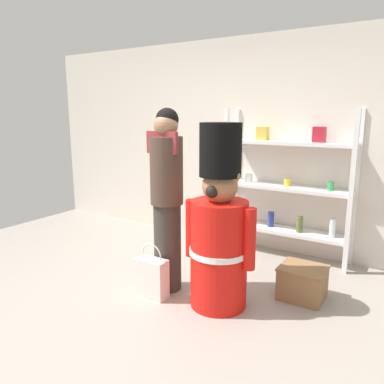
% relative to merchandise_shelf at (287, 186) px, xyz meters
% --- Properties ---
extents(ground_plane, '(6.40, 6.40, 0.00)m').
position_rel_merchandise_shelf_xyz_m(ground_plane, '(-0.68, -1.98, -0.86)').
color(ground_plane, '#9E9389').
extents(back_wall, '(6.40, 0.12, 2.60)m').
position_rel_merchandise_shelf_xyz_m(back_wall, '(-0.68, 0.22, 0.44)').
color(back_wall, silver).
rests_on(back_wall, ground_plane).
extents(merchandise_shelf, '(1.50, 0.35, 1.74)m').
position_rel_merchandise_shelf_xyz_m(merchandise_shelf, '(0.00, 0.00, 0.00)').
color(merchandise_shelf, white).
rests_on(merchandise_shelf, ground_plane).
extents(teddy_bear_guard, '(0.67, 0.52, 1.61)m').
position_rel_merchandise_shelf_xyz_m(teddy_bear_guard, '(-0.10, -1.47, -0.17)').
color(teddy_bear_guard, red).
rests_on(teddy_bear_guard, ground_plane).
extents(person_shopper, '(0.32, 0.31, 1.74)m').
position_rel_merchandise_shelf_xyz_m(person_shopper, '(-0.67, -1.44, 0.07)').
color(person_shopper, '#38332D').
rests_on(person_shopper, ground_plane).
extents(shopping_bag, '(0.30, 0.15, 0.52)m').
position_rel_merchandise_shelf_xyz_m(shopping_bag, '(-0.70, -1.67, -0.66)').
color(shopping_bag, silver).
rests_on(shopping_bag, ground_plane).
extents(display_crate, '(0.41, 0.37, 0.30)m').
position_rel_merchandise_shelf_xyz_m(display_crate, '(0.50, -0.94, -0.70)').
color(display_crate, olive).
rests_on(display_crate, ground_plane).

